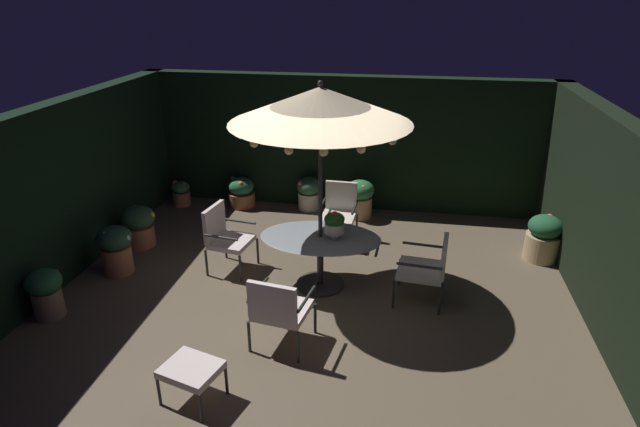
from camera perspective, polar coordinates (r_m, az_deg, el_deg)
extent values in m
cube|color=brown|center=(7.07, -0.85, -9.25)|extent=(7.49, 6.98, 0.02)
cube|color=black|center=(9.61, 2.78, 7.75)|extent=(7.49, 0.30, 2.43)
cube|color=black|center=(7.94, -27.34, 1.65)|extent=(0.30, 6.98, 2.43)
cube|color=black|center=(6.86, 30.09, -2.14)|extent=(0.30, 6.98, 2.43)
cylinder|color=#2E2D2C|center=(7.34, 0.03, -7.70)|extent=(0.67, 0.67, 0.03)
cylinder|color=#2E2D2C|center=(7.16, 0.03, -5.34)|extent=(0.09, 0.09, 0.72)
ellipsoid|color=gray|center=(6.99, 0.03, -2.65)|extent=(1.64, 1.08, 0.03)
cylinder|color=#2B2B2B|center=(6.79, 0.04, 1.08)|extent=(0.06, 0.06, 2.45)
cone|color=beige|center=(6.41, 0.04, 11.81)|extent=(2.27, 2.27, 0.44)
sphere|color=#2B2B2B|center=(6.36, 0.04, 14.09)|extent=(0.07, 0.07, 0.07)
sphere|color=#F9DB8C|center=(6.38, 8.85, 8.77)|extent=(0.10, 0.10, 0.10)
sphere|color=#F9DB8C|center=(6.79, 8.17, 9.71)|extent=(0.10, 0.10, 0.10)
sphere|color=#F9DB8C|center=(7.16, 5.93, 10.52)|extent=(0.10, 0.10, 0.10)
sphere|color=#F9DB8C|center=(7.37, 2.93, 10.99)|extent=(0.10, 0.10, 0.10)
sphere|color=#F9DB8C|center=(7.43, -0.49, 11.12)|extent=(0.10, 0.10, 0.10)
sphere|color=#F9DB8C|center=(7.33, -3.64, 10.91)|extent=(0.10, 0.10, 0.10)
sphere|color=#F9DB8C|center=(7.08, -6.50, 10.36)|extent=(0.10, 0.10, 0.10)
sphere|color=#F9DB8C|center=(6.67, -8.47, 9.43)|extent=(0.10, 0.10, 0.10)
sphere|color=#F9DB8C|center=(6.26, -8.66, 8.51)|extent=(0.10, 0.10, 0.10)
sphere|color=#F9DB8C|center=(5.90, -7.24, 7.66)|extent=(0.10, 0.10, 0.10)
sphere|color=#F9DB8C|center=(5.60, -3.45, 6.94)|extent=(0.10, 0.10, 0.10)
sphere|color=#F9DB8C|center=(5.53, 0.40, 6.78)|extent=(0.10, 0.10, 0.10)
sphere|color=#F9DB8C|center=(5.65, 4.54, 7.06)|extent=(0.10, 0.10, 0.10)
sphere|color=#F9DB8C|center=(6.01, 7.95, 7.92)|extent=(0.10, 0.10, 0.10)
cylinder|color=beige|center=(6.91, 1.58, -2.44)|extent=(0.12, 0.12, 0.09)
cylinder|color=beige|center=(6.86, 1.59, -1.58)|extent=(0.26, 0.26, 0.14)
ellipsoid|color=#215420|center=(6.81, 1.60, -0.59)|extent=(0.27, 0.27, 0.16)
sphere|color=red|center=(6.78, 1.61, -0.12)|extent=(0.09, 0.09, 0.09)
cylinder|color=#2F3130|center=(7.84, -6.85, -4.09)|extent=(0.04, 0.04, 0.42)
cylinder|color=#2F3130|center=(7.39, -8.72, -6.02)|extent=(0.04, 0.04, 0.42)
cylinder|color=#2F3130|center=(8.06, -10.31, -3.49)|extent=(0.04, 0.04, 0.42)
cylinder|color=#2F3130|center=(7.63, -12.34, -5.31)|extent=(0.04, 0.04, 0.42)
cube|color=silver|center=(7.62, -9.67, -3.08)|extent=(0.61, 0.63, 0.07)
cube|color=silver|center=(7.61, -11.52, -0.91)|extent=(0.14, 0.55, 0.49)
cylinder|color=#2F3130|center=(7.75, -8.80, -0.85)|extent=(0.52, 0.12, 0.04)
cylinder|color=#2F3130|center=(7.30, -10.82, -2.59)|extent=(0.52, 0.12, 0.04)
cylinder|color=#292F2C|center=(6.49, -5.55, -10.43)|extent=(0.04, 0.04, 0.41)
cylinder|color=#292F2C|center=(6.31, -0.54, -11.44)|extent=(0.04, 0.04, 0.41)
cylinder|color=#292F2C|center=(6.07, -7.77, -13.24)|extent=(0.04, 0.04, 0.41)
cylinder|color=#292F2C|center=(5.88, -2.42, -14.45)|extent=(0.04, 0.04, 0.41)
cube|color=silver|center=(6.04, -4.14, -10.51)|extent=(0.66, 0.64, 0.07)
cube|color=silver|center=(5.69, -5.28, -9.76)|extent=(0.57, 0.15, 0.45)
cylinder|color=#292F2C|center=(6.03, -6.82, -8.30)|extent=(0.12, 0.54, 0.04)
cylinder|color=#292F2C|center=(5.83, -1.49, -9.34)|extent=(0.12, 0.54, 0.04)
cylinder|color=#2C312B|center=(6.82, 8.06, -8.78)|extent=(0.04, 0.04, 0.40)
cylinder|color=#2C312B|center=(7.33, 8.73, -6.35)|extent=(0.04, 0.04, 0.40)
cylinder|color=#2C312B|center=(6.79, 13.03, -9.35)|extent=(0.04, 0.04, 0.40)
cylinder|color=#2C312B|center=(7.30, 13.33, -6.87)|extent=(0.04, 0.04, 0.40)
cube|color=silver|center=(6.93, 10.94, -6.13)|extent=(0.63, 0.64, 0.07)
cube|color=silver|center=(6.81, 13.45, -4.58)|extent=(0.12, 0.57, 0.42)
cylinder|color=#2C312B|center=(6.56, 10.83, -5.69)|extent=(0.56, 0.09, 0.04)
cylinder|color=#2C312B|center=(7.09, 11.31, -3.41)|extent=(0.56, 0.09, 0.04)
cylinder|color=#2E2934|center=(8.13, 3.46, -2.92)|extent=(0.04, 0.04, 0.41)
cylinder|color=#2E2934|center=(8.22, -0.21, -2.58)|extent=(0.04, 0.04, 0.41)
cylinder|color=#2E2934|center=(8.63, 4.04, -1.31)|extent=(0.04, 0.04, 0.41)
cylinder|color=#2E2934|center=(8.71, 0.58, -1.00)|extent=(0.04, 0.04, 0.41)
cube|color=silver|center=(8.32, 1.99, -0.45)|extent=(0.55, 0.57, 0.07)
cube|color=silver|center=(8.46, 2.35, 1.97)|extent=(0.51, 0.08, 0.48)
cylinder|color=#2E2934|center=(8.20, 3.84, 0.69)|extent=(0.06, 0.54, 0.04)
cylinder|color=#2E2934|center=(8.29, 0.20, 0.99)|extent=(0.06, 0.54, 0.04)
cylinder|color=#2F2D30|center=(5.86, -14.44, -15.89)|extent=(0.03, 0.03, 0.34)
cylinder|color=#2F2D30|center=(5.60, -10.23, -17.57)|extent=(0.03, 0.03, 0.34)
cylinder|color=#2F2D30|center=(5.63, -17.25, -18.16)|extent=(0.03, 0.03, 0.34)
cylinder|color=#2F2D30|center=(5.36, -12.96, -20.09)|extent=(0.03, 0.03, 0.34)
cube|color=silver|center=(5.47, -13.96, -16.25)|extent=(0.64, 0.58, 0.08)
cylinder|color=#B0634A|center=(10.26, -14.92, 1.61)|extent=(0.33, 0.33, 0.26)
ellipsoid|color=#33633F|center=(10.18, -15.05, 2.77)|extent=(0.33, 0.33, 0.23)
sphere|color=orange|center=(10.12, -14.70, 3.13)|extent=(0.08, 0.08, 0.08)
sphere|color=orange|center=(10.24, -14.65, 3.12)|extent=(0.06, 0.06, 0.06)
sphere|color=orange|center=(10.25, -15.59, 3.24)|extent=(0.11, 0.11, 0.11)
sphere|color=orange|center=(10.19, -15.63, 2.74)|extent=(0.10, 0.10, 0.10)
sphere|color=orange|center=(10.11, -15.13, 2.62)|extent=(0.06, 0.06, 0.06)
cylinder|color=#AA5D43|center=(8.83, -19.10, -2.30)|extent=(0.46, 0.46, 0.34)
ellipsoid|color=#264A2C|center=(8.70, -19.37, -0.44)|extent=(0.53, 0.53, 0.37)
sphere|color=yellow|center=(8.61, -18.01, -0.16)|extent=(0.11, 0.11, 0.11)
sphere|color=#E1D958|center=(8.83, -19.64, 0.59)|extent=(0.09, 0.09, 0.09)
sphere|color=#DED15A|center=(8.58, -20.28, -0.37)|extent=(0.08, 0.08, 0.08)
cylinder|color=tan|center=(8.60, 23.13, -3.37)|extent=(0.51, 0.51, 0.41)
ellipsoid|color=#205532|center=(8.47, 23.48, -1.32)|extent=(0.49, 0.49, 0.35)
sphere|color=#EC426E|center=(8.52, 24.43, -1.10)|extent=(0.11, 0.11, 0.11)
sphere|color=#E75F75|center=(8.53, 23.85, -0.37)|extent=(0.10, 0.10, 0.10)
sphere|color=#D74663|center=(8.45, 22.64, -0.72)|extent=(0.11, 0.11, 0.11)
sphere|color=#EB5A66|center=(8.34, 23.09, -0.94)|extent=(0.08, 0.08, 0.08)
sphere|color=#E35D7B|center=(8.34, 24.32, -1.72)|extent=(0.09, 0.09, 0.09)
cylinder|color=#A4623F|center=(8.10, -21.30, -4.71)|extent=(0.42, 0.42, 0.41)
ellipsoid|color=#23452E|center=(7.96, -21.65, -2.53)|extent=(0.49, 0.49, 0.34)
sphere|color=silver|center=(7.84, -20.45, -2.55)|extent=(0.10, 0.10, 0.10)
sphere|color=silver|center=(8.04, -20.59, -1.86)|extent=(0.11, 0.11, 0.11)
sphere|color=silver|center=(8.10, -21.97, -1.65)|extent=(0.07, 0.07, 0.07)
sphere|color=silver|center=(7.97, -22.46, -2.28)|extent=(0.11, 0.11, 0.11)
sphere|color=silver|center=(7.85, -22.51, -2.07)|extent=(0.06, 0.06, 0.06)
sphere|color=silver|center=(7.78, -21.79, -2.56)|extent=(0.09, 0.09, 0.09)
cylinder|color=#A35E3E|center=(9.99, -8.56, 1.58)|extent=(0.51, 0.51, 0.26)
ellipsoid|color=#296F42|center=(9.90, -8.65, 2.99)|extent=(0.48, 0.48, 0.33)
sphere|color=orange|center=(9.81, -7.88, 3.18)|extent=(0.09, 0.09, 0.09)
sphere|color=orange|center=(9.94, -8.17, 3.66)|extent=(0.09, 0.09, 0.09)
sphere|color=#EF8D45|center=(9.97, -9.53, 3.80)|extent=(0.08, 0.08, 0.08)
sphere|color=orange|center=(9.84, -9.36, 3.41)|extent=(0.08, 0.08, 0.08)
sphere|color=orange|center=(9.73, -8.67, 3.24)|extent=(0.10, 0.10, 0.10)
cylinder|color=#86664F|center=(7.44, -27.64, -8.67)|extent=(0.36, 0.36, 0.37)
ellipsoid|color=#256135|center=(7.30, -28.08, -6.62)|extent=(0.43, 0.43, 0.30)
sphere|color=orange|center=(7.23, -27.04, -6.46)|extent=(0.08, 0.08, 0.08)
sphere|color=orange|center=(7.36, -27.09, -5.84)|extent=(0.10, 0.10, 0.10)
sphere|color=#E58641|center=(7.43, -28.40, -5.91)|extent=(0.08, 0.08, 0.08)
sphere|color=orange|center=(7.25, -29.14, -6.43)|extent=(0.08, 0.08, 0.08)
sphere|color=orange|center=(7.17, -28.50, -7.02)|extent=(0.08, 0.08, 0.08)
cylinder|color=beige|center=(9.74, -1.17, 1.44)|extent=(0.42, 0.42, 0.32)
ellipsoid|color=#356441|center=(9.64, -1.19, 3.03)|extent=(0.47, 0.47, 0.33)
sphere|color=#E65975|center=(9.56, -0.46, 3.47)|extent=(0.09, 0.09, 0.09)
sphere|color=#D34C70|center=(9.75, -1.48, 3.75)|extent=(0.08, 0.08, 0.08)
sphere|color=#E8446C|center=(9.51, -2.20, 3.33)|extent=(0.09, 0.09, 0.09)
cylinder|color=tan|center=(9.39, 4.36, 0.72)|extent=(0.44, 0.44, 0.38)
ellipsoid|color=#2B733E|center=(9.27, 4.43, 2.60)|extent=(0.51, 0.51, 0.35)
sphere|color=orange|center=(9.27, 5.42, 2.81)|extent=(0.09, 0.09, 0.09)
sphere|color=#E78643|center=(9.37, 5.29, 2.93)|extent=(0.07, 0.07, 0.07)
sphere|color=orange|center=(9.38, 4.28, 3.32)|extent=(0.07, 0.07, 0.07)
sphere|color=orange|center=(9.25, 3.73, 3.00)|extent=(0.08, 0.08, 0.08)
sphere|color=#D87B3E|center=(9.10, 3.70, 2.73)|extent=(0.07, 0.07, 0.07)
sphere|color=#DC8D3F|center=(9.11, 4.72, 2.84)|extent=(0.10, 0.10, 0.10)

